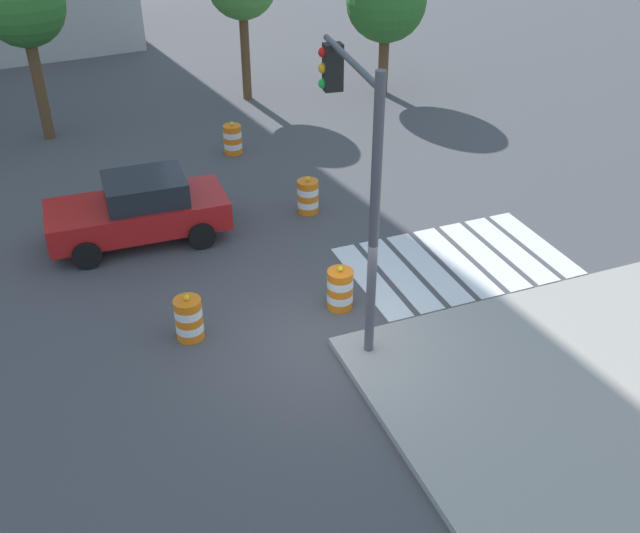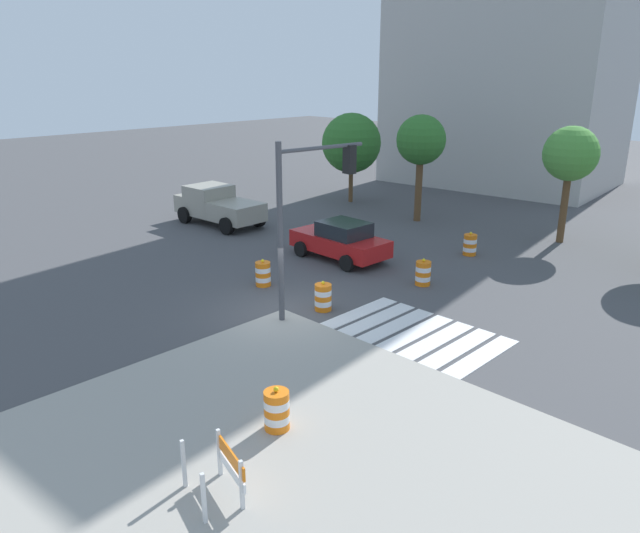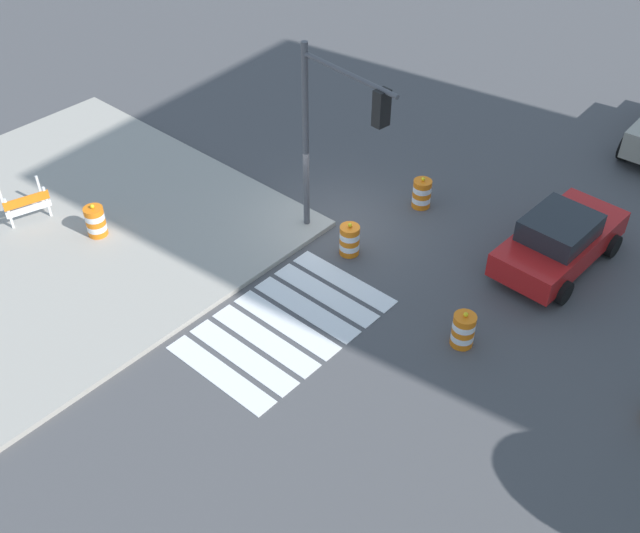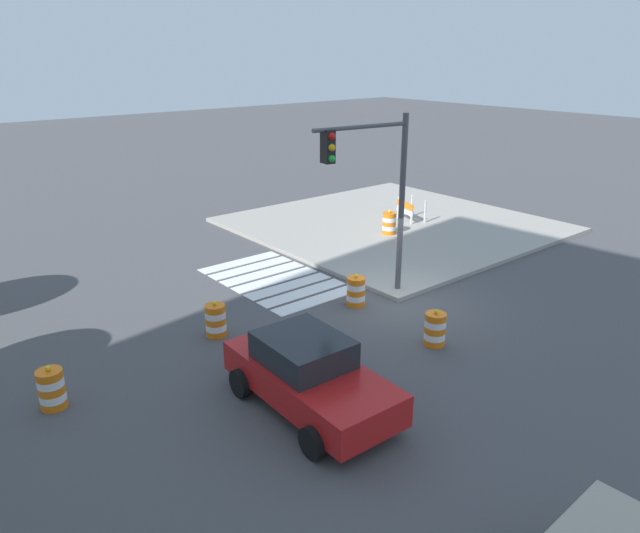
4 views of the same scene
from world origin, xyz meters
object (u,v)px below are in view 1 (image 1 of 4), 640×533
street_tree_streetside_near (23,7)px  street_tree_streetside_far (386,2)px  traffic_barrel_near_corner (233,139)px  traffic_light_pole (355,147)px  traffic_barrel_median_near (189,318)px  traffic_barrel_crosswalk_end (308,196)px  traffic_barrel_median_far (340,289)px  sports_car (140,209)px

street_tree_streetside_near → street_tree_streetside_far: street_tree_streetside_near is taller
traffic_barrel_near_corner → street_tree_streetside_far: street_tree_streetside_far is taller
traffic_light_pole → street_tree_streetside_near: traffic_light_pole is taller
traffic_barrel_median_near → street_tree_streetside_far: size_ratio=0.21×
traffic_barrel_median_near → traffic_light_pole: (3.22, -0.73, 3.46)m
traffic_barrel_near_corner → street_tree_streetside_near: size_ratio=0.19×
traffic_barrel_median_near → street_tree_streetside_far: street_tree_streetside_far is taller
street_tree_streetside_far → street_tree_streetside_near: bearing=-179.9°
traffic_barrel_crosswalk_end → street_tree_streetside_far: street_tree_streetside_far is taller
traffic_barrel_near_corner → traffic_light_pole: traffic_light_pole is taller
traffic_barrel_median_far → street_tree_streetside_near: (-5.08, 12.27, 3.67)m
sports_car → traffic_barrel_crosswalk_end: size_ratio=4.27×
traffic_barrel_median_far → street_tree_streetside_far: street_tree_streetside_far is taller
traffic_barrel_median_far → traffic_light_pole: traffic_light_pole is taller
traffic_barrel_near_corner → traffic_barrel_median_far: (-0.15, -8.84, 0.00)m
sports_car → street_tree_streetside_far: size_ratio=0.92×
sports_car → traffic_barrel_near_corner: 5.60m
traffic_barrel_crosswalk_end → traffic_light_pole: traffic_light_pole is taller
traffic_barrel_near_corner → traffic_barrel_median_near: 9.33m
traffic_barrel_median_far → street_tree_streetside_far: size_ratio=0.21×
street_tree_streetside_near → sports_car: bearing=-77.8°
traffic_barrel_median_far → traffic_barrel_median_near: bearing=177.5°
traffic_barrel_crosswalk_end → street_tree_streetside_far: 10.38m
traffic_barrel_median_far → traffic_barrel_crosswalk_end: bearing=78.0°
traffic_barrel_median_near → traffic_barrel_median_far: (3.22, -0.14, 0.00)m
traffic_barrel_median_near → street_tree_streetside_near: (-1.86, 12.13, 3.67)m
sports_car → street_tree_streetside_far: bearing=36.9°
traffic_barrel_median_far → traffic_light_pole: size_ratio=0.19×
traffic_barrel_near_corner → street_tree_streetside_near: bearing=146.8°
traffic_light_pole → street_tree_streetside_far: (6.94, 12.89, -0.61)m
traffic_barrel_near_corner → street_tree_streetside_far: (6.79, 3.46, 2.84)m
traffic_light_pole → street_tree_streetside_near: (-5.08, 12.86, 0.22)m
traffic_barrel_crosswalk_end → street_tree_streetside_far: size_ratio=0.21×
traffic_barrel_median_near → traffic_barrel_median_far: 3.23m
sports_car → street_tree_streetside_near: 8.59m
traffic_light_pole → traffic_barrel_median_far: bearing=89.9°
traffic_barrel_crosswalk_end → traffic_light_pole: 6.09m
traffic_barrel_median_near → traffic_barrel_median_far: size_ratio=1.00×
traffic_barrel_near_corner → traffic_barrel_median_near: size_ratio=1.00×
sports_car → street_tree_streetside_near: size_ratio=0.80×
traffic_barrel_crosswalk_end → traffic_barrel_median_far: 4.43m
traffic_barrel_crosswalk_end → street_tree_streetside_far: (6.02, 7.96, 2.84)m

